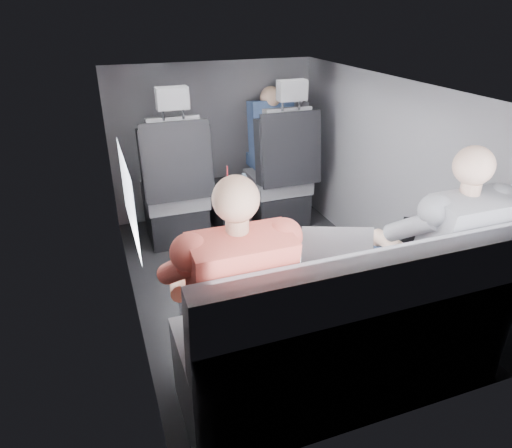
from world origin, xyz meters
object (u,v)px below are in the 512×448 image
object	(u,v)px
front_seat_right	(280,182)
center_console	(229,208)
front_seat_left	(176,195)
passenger_rear_left	(231,299)
water_bottle	(244,184)
laptop_white	(223,277)
passenger_rear_right	(438,255)
rear_bench	(347,342)
soda_cup	(228,189)
laptop_silver	(326,255)
laptop_black	(420,244)
passenger_front_right	(270,135)

from	to	relation	value
front_seat_right	center_console	bearing A→B (deg)	174.93
front_seat_left	passenger_rear_left	bearing A→B (deg)	-93.13
water_bottle	laptop_white	world-z (taller)	laptop_white
front_seat_right	passenger_rear_right	bearing A→B (deg)	-86.95
rear_bench	soda_cup	world-z (taller)	rear_bench
front_seat_left	laptop_white	xyz separation A→B (m)	(-0.08, -1.63, 0.23)
water_bottle	laptop_silver	xyz separation A→B (m)	(-0.06, -1.49, 0.16)
laptop_black	front_seat_right	bearing A→B (deg)	93.16
laptop_white	laptop_black	xyz separation A→B (m)	(1.08, -0.04, -0.00)
water_bottle	passenger_rear_right	xyz separation A→B (m)	(0.47, -1.68, 0.16)
water_bottle	passenger_rear_left	distance (m)	1.80
laptop_white	laptop_black	bearing A→B (deg)	-2.18
laptop_white	passenger_rear_left	world-z (taller)	passenger_rear_left
laptop_silver	passenger_rear_right	size ratio (longest dim) A/B	0.34
passenger_rear_right	passenger_front_right	world-z (taller)	passenger_rear_right
front_seat_right	passenger_rear_right	distance (m)	1.82
rear_bench	laptop_black	bearing A→B (deg)	23.08
center_console	rear_bench	size ratio (longest dim) A/B	0.30
front_seat_left	laptop_white	bearing A→B (deg)	-92.95
laptop_white	center_console	bearing A→B (deg)	72.26
front_seat_right	passenger_rear_left	distance (m)	2.08
passenger_rear_right	passenger_front_right	bearing A→B (deg)	92.48
front_seat_right	laptop_black	bearing A→B (deg)	-86.84
passenger_rear_right	water_bottle	bearing A→B (deg)	105.54
center_console	passenger_front_right	distance (m)	0.74
laptop_black	passenger_rear_right	xyz separation A→B (m)	(0.00, -0.14, 0.00)
front_seat_right	center_console	world-z (taller)	front_seat_right
center_console	laptop_black	world-z (taller)	laptop_black
laptop_silver	center_console	bearing A→B (deg)	90.48
front_seat_left	passenger_front_right	bearing A→B (deg)	15.88
front_seat_right	soda_cup	distance (m)	0.54
laptop_white	laptop_black	world-z (taller)	laptop_white
center_console	laptop_white	bearing A→B (deg)	-107.74
water_bottle	laptop_silver	distance (m)	1.50
rear_bench	soda_cup	distance (m)	1.75
passenger_front_right	front_seat_left	bearing A→B (deg)	-164.12
front_seat_right	passenger_front_right	world-z (taller)	front_seat_right
water_bottle	laptop_black	size ratio (longest dim) A/B	0.39
laptop_black	passenger_rear_right	world-z (taller)	passenger_rear_right
laptop_white	passenger_rear_right	bearing A→B (deg)	-9.30
center_console	passenger_rear_right	size ratio (longest dim) A/B	0.39
front_seat_right	soda_cup	xyz separation A→B (m)	(-0.52, -0.16, 0.06)
laptop_white	passenger_front_right	xyz separation A→B (m)	(0.99, 1.89, 0.11)
water_bottle	laptop_white	distance (m)	1.63
laptop_silver	passenger_front_right	xyz separation A→B (m)	(0.44, 1.88, 0.11)
front_seat_left	passenger_front_right	distance (m)	1.00
laptop_black	passenger_rear_left	size ratio (longest dim) A/B	0.33
passenger_rear_left	laptop_black	bearing A→B (deg)	7.10
soda_cup	passenger_rear_left	world-z (taller)	passenger_rear_left
rear_bench	laptop_white	bearing A→B (deg)	153.01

